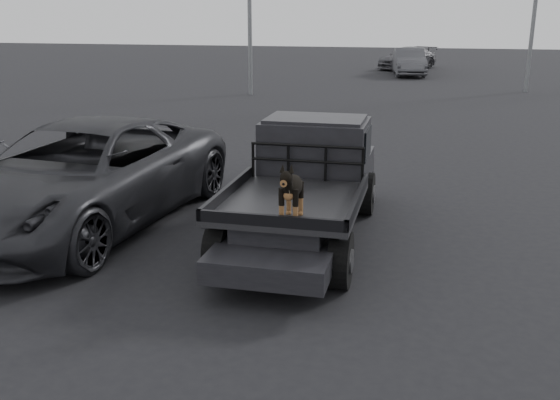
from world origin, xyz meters
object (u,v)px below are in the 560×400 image
(flatbed_ute, at_px, (304,211))
(distant_car_a, at_px, (409,62))
(dog, at_px, (292,191))
(parked_suv, at_px, (82,175))
(distant_car_b, at_px, (407,58))

(flatbed_ute, bearing_deg, distant_car_a, 88.84)
(flatbed_ute, relative_size, dog, 7.30)
(parked_suv, relative_size, distant_car_a, 1.34)
(dog, xyz_separation_m, distant_car_a, (0.38, 29.74, -0.53))
(parked_suv, distance_m, distant_car_a, 28.48)
(distant_car_a, height_order, distant_car_b, distant_car_a)
(distant_car_a, bearing_deg, distant_car_b, 86.42)
(distant_car_b, bearing_deg, dog, -59.87)
(dog, height_order, distant_car_a, dog)
(distant_car_b, bearing_deg, distant_car_a, -56.03)
(distant_car_a, bearing_deg, flatbed_ute, -98.38)
(distant_car_a, bearing_deg, parked_suv, -105.92)
(flatbed_ute, bearing_deg, distant_car_b, 89.46)
(distant_car_a, distance_m, distant_car_b, 4.22)
(parked_suv, height_order, distant_car_a, parked_suv)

